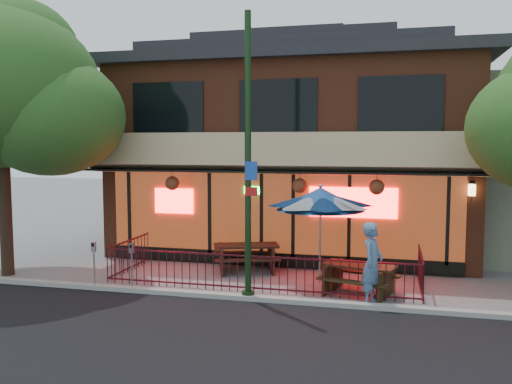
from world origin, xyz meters
TOP-DOWN VIEW (x-y plane):
  - ground at (0.00, 0.00)m, footprint 80.00×80.00m
  - curb at (0.00, -0.50)m, footprint 80.00×0.25m
  - restaurant_building at (0.00, 7.11)m, footprint 12.96×9.49m
  - patio_fence at (0.00, 0.50)m, footprint 8.44×2.62m
  - street_light at (0.00, -0.40)m, footprint 0.43×0.32m
  - street_tree_left at (-7.46, 0.39)m, footprint 5.60×5.60m
  - picnic_table_left at (-0.80, 2.40)m, footprint 2.31×2.04m
  - picnic_table_right at (2.64, 0.70)m, footprint 2.12×1.83m
  - patio_umbrella at (1.53, 1.58)m, footprint 2.41×2.41m
  - pedestrian at (2.99, -0.13)m, footprint 0.66×0.83m
  - parking_meter_near at (-3.15, -0.40)m, footprint 0.13×0.12m
  - parking_meter_far at (-4.20, -0.48)m, footprint 0.12×0.11m

SIDE VIEW (x-z plane):
  - ground at x=0.00m, z-range 0.00..0.00m
  - curb at x=0.00m, z-range 0.00..0.12m
  - picnic_table_right at x=2.64m, z-range 0.12..0.89m
  - picnic_table_left at x=-0.80m, z-range 0.13..0.95m
  - patio_fence at x=0.00m, z-range 0.13..1.13m
  - parking_meter_near at x=-3.15m, z-range 0.22..1.48m
  - parking_meter_far at x=-4.20m, z-range 0.22..1.49m
  - pedestrian at x=2.99m, z-range 0.00..1.99m
  - patio_umbrella at x=1.53m, z-range 0.97..3.72m
  - street_light at x=0.00m, z-range -0.35..6.65m
  - restaurant_building at x=0.00m, z-range 0.10..8.15m
  - street_tree_left at x=-7.46m, z-range 1.64..9.70m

